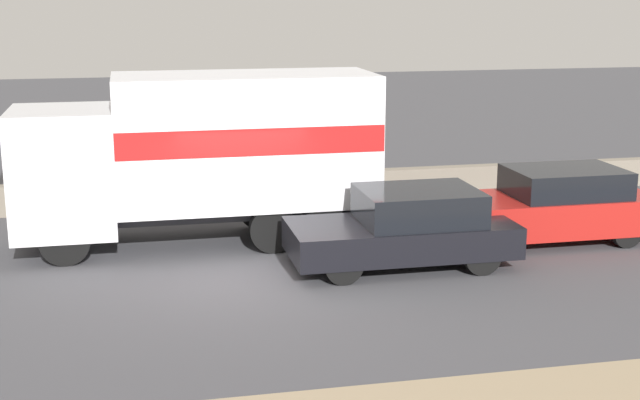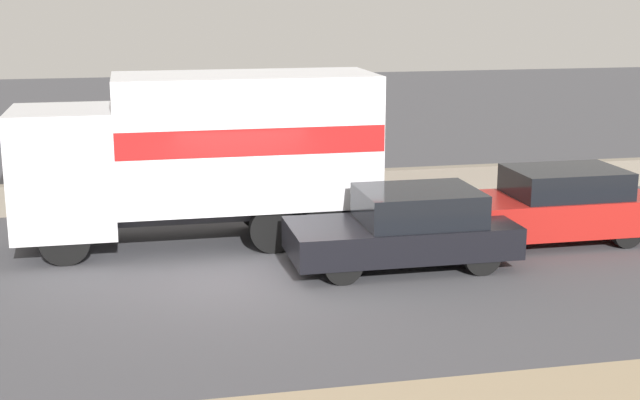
% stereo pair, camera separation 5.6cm
% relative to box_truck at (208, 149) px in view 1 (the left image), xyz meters
% --- Properties ---
extents(ground_plane, '(80.00, 80.00, 0.00)m').
position_rel_box_truck_xyz_m(ground_plane, '(0.54, -2.45, -1.96)').
color(ground_plane, '#47474C').
extents(stone_wall_backdrop, '(60.00, 0.35, 0.71)m').
position_rel_box_truck_xyz_m(stone_wall_backdrop, '(0.54, 3.24, -1.60)').
color(stone_wall_backdrop, gray).
rests_on(stone_wall_backdrop, ground_plane).
extents(box_truck, '(7.21, 2.33, 3.46)m').
position_rel_box_truck_xyz_m(box_truck, '(0.00, 0.00, 0.00)').
color(box_truck, silver).
rests_on(box_truck, ground_plane).
extents(car_hatchback, '(4.22, 1.89, 1.47)m').
position_rel_box_truck_xyz_m(car_hatchback, '(3.47, -2.38, -1.22)').
color(car_hatchback, black).
rests_on(car_hatchback, ground_plane).
extents(car_sedan_second, '(4.40, 1.80, 1.52)m').
position_rel_box_truck_xyz_m(car_sedan_second, '(6.94, -1.37, -1.20)').
color(car_sedan_second, '#B21E19').
rests_on(car_sedan_second, ground_plane).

